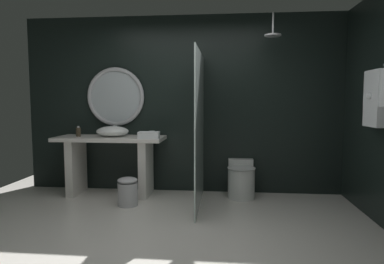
{
  "coord_description": "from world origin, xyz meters",
  "views": [
    {
      "loc": [
        0.62,
        -3.15,
        1.36
      ],
      "look_at": [
        0.23,
        0.78,
        0.99
      ],
      "focal_mm": 31.71,
      "sensor_mm": 36.0,
      "label": 1
    }
  ],
  "objects_px": {
    "tumbler_cup": "(152,134)",
    "hanging_bathrobe": "(376,96)",
    "rain_shower_head": "(273,34)",
    "round_wall_mirror": "(116,97)",
    "soap_dispenser": "(78,132)",
    "vessel_sink": "(113,131)",
    "toilet": "(241,179)",
    "folded_hand_towel": "(149,135)",
    "waste_bin": "(128,191)"
  },
  "relations": [
    {
      "from": "tumbler_cup",
      "to": "hanging_bathrobe",
      "type": "bearing_deg",
      "value": -18.61
    },
    {
      "from": "round_wall_mirror",
      "to": "soap_dispenser",
      "type": "bearing_deg",
      "value": -145.03
    },
    {
      "from": "soap_dispenser",
      "to": "waste_bin",
      "type": "distance_m",
      "value": 1.2
    },
    {
      "from": "round_wall_mirror",
      "to": "waste_bin",
      "type": "distance_m",
      "value": 1.5
    },
    {
      "from": "tumbler_cup",
      "to": "round_wall_mirror",
      "type": "height_order",
      "value": "round_wall_mirror"
    },
    {
      "from": "vessel_sink",
      "to": "tumbler_cup",
      "type": "distance_m",
      "value": 0.58
    },
    {
      "from": "soap_dispenser",
      "to": "rain_shower_head",
      "type": "height_order",
      "value": "rain_shower_head"
    },
    {
      "from": "tumbler_cup",
      "to": "rain_shower_head",
      "type": "distance_m",
      "value": 2.11
    },
    {
      "from": "vessel_sink",
      "to": "rain_shower_head",
      "type": "xyz_separation_m",
      "value": [
        2.21,
        -0.11,
        1.31
      ]
    },
    {
      "from": "tumbler_cup",
      "to": "waste_bin",
      "type": "height_order",
      "value": "tumbler_cup"
    },
    {
      "from": "vessel_sink",
      "to": "toilet",
      "type": "bearing_deg",
      "value": 1.55
    },
    {
      "from": "folded_hand_towel",
      "to": "toilet",
      "type": "bearing_deg",
      "value": 11.63
    },
    {
      "from": "tumbler_cup",
      "to": "rain_shower_head",
      "type": "height_order",
      "value": "rain_shower_head"
    },
    {
      "from": "round_wall_mirror",
      "to": "hanging_bathrobe",
      "type": "distance_m",
      "value": 3.44
    },
    {
      "from": "rain_shower_head",
      "to": "waste_bin",
      "type": "xyz_separation_m",
      "value": [
        -1.86,
        -0.38,
        -2.04
      ]
    },
    {
      "from": "rain_shower_head",
      "to": "folded_hand_towel",
      "type": "distance_m",
      "value": 2.11
    },
    {
      "from": "rain_shower_head",
      "to": "toilet",
      "type": "xyz_separation_m",
      "value": [
        -0.38,
        0.16,
        -1.98
      ]
    },
    {
      "from": "tumbler_cup",
      "to": "waste_bin",
      "type": "relative_size",
      "value": 0.25
    },
    {
      "from": "vessel_sink",
      "to": "soap_dispenser",
      "type": "relative_size",
      "value": 3.04
    },
    {
      "from": "vessel_sink",
      "to": "waste_bin",
      "type": "distance_m",
      "value": 0.95
    },
    {
      "from": "round_wall_mirror",
      "to": "toilet",
      "type": "relative_size",
      "value": 1.54
    },
    {
      "from": "soap_dispenser",
      "to": "tumbler_cup",
      "type": "bearing_deg",
      "value": 1.36
    },
    {
      "from": "vessel_sink",
      "to": "hanging_bathrobe",
      "type": "bearing_deg",
      "value": -15.89
    },
    {
      "from": "waste_bin",
      "to": "folded_hand_towel",
      "type": "xyz_separation_m",
      "value": [
        0.22,
        0.28,
        0.71
      ]
    },
    {
      "from": "round_wall_mirror",
      "to": "rain_shower_head",
      "type": "distance_m",
      "value": 2.42
    },
    {
      "from": "tumbler_cup",
      "to": "waste_bin",
      "type": "bearing_deg",
      "value": -116.03
    },
    {
      "from": "tumbler_cup",
      "to": "rain_shower_head",
      "type": "xyz_separation_m",
      "value": [
        1.63,
        -0.08,
        1.34
      ]
    },
    {
      "from": "vessel_sink",
      "to": "folded_hand_towel",
      "type": "bearing_deg",
      "value": -19.91
    },
    {
      "from": "vessel_sink",
      "to": "soap_dispenser",
      "type": "xyz_separation_m",
      "value": [
        -0.49,
        -0.05,
        -0.01
      ]
    },
    {
      "from": "soap_dispenser",
      "to": "round_wall_mirror",
      "type": "distance_m",
      "value": 0.75
    },
    {
      "from": "rain_shower_head",
      "to": "hanging_bathrobe",
      "type": "height_order",
      "value": "rain_shower_head"
    },
    {
      "from": "vessel_sink",
      "to": "waste_bin",
      "type": "xyz_separation_m",
      "value": [
        0.35,
        -0.49,
        -0.73
      ]
    },
    {
      "from": "rain_shower_head",
      "to": "folded_hand_towel",
      "type": "height_order",
      "value": "rain_shower_head"
    },
    {
      "from": "rain_shower_head",
      "to": "hanging_bathrobe",
      "type": "distance_m",
      "value": 1.51
    },
    {
      "from": "toilet",
      "to": "rain_shower_head",
      "type": "bearing_deg",
      "value": -23.08
    },
    {
      "from": "tumbler_cup",
      "to": "round_wall_mirror",
      "type": "bearing_deg",
      "value": 154.52
    },
    {
      "from": "vessel_sink",
      "to": "rain_shower_head",
      "type": "distance_m",
      "value": 2.57
    },
    {
      "from": "hanging_bathrobe",
      "to": "vessel_sink",
      "type": "bearing_deg",
      "value": 164.11
    },
    {
      "from": "soap_dispenser",
      "to": "rain_shower_head",
      "type": "relative_size",
      "value": 0.5
    },
    {
      "from": "soap_dispenser",
      "to": "vessel_sink",
      "type": "bearing_deg",
      "value": 6.36
    },
    {
      "from": "vessel_sink",
      "to": "hanging_bathrobe",
      "type": "height_order",
      "value": "hanging_bathrobe"
    },
    {
      "from": "soap_dispenser",
      "to": "toilet",
      "type": "bearing_deg",
      "value": 2.56
    },
    {
      "from": "rain_shower_head",
      "to": "soap_dispenser",
      "type": "bearing_deg",
      "value": 178.81
    },
    {
      "from": "soap_dispenser",
      "to": "hanging_bathrobe",
      "type": "distance_m",
      "value": 3.82
    },
    {
      "from": "vessel_sink",
      "to": "waste_bin",
      "type": "relative_size",
      "value": 1.24
    },
    {
      "from": "vessel_sink",
      "to": "round_wall_mirror",
      "type": "bearing_deg",
      "value": 96.97
    },
    {
      "from": "waste_bin",
      "to": "round_wall_mirror",
      "type": "bearing_deg",
      "value": 117.02
    },
    {
      "from": "tumbler_cup",
      "to": "toilet",
      "type": "bearing_deg",
      "value": 3.58
    },
    {
      "from": "vessel_sink",
      "to": "soap_dispenser",
      "type": "height_order",
      "value": "vessel_sink"
    },
    {
      "from": "folded_hand_towel",
      "to": "rain_shower_head",
      "type": "bearing_deg",
      "value": 3.47
    }
  ]
}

